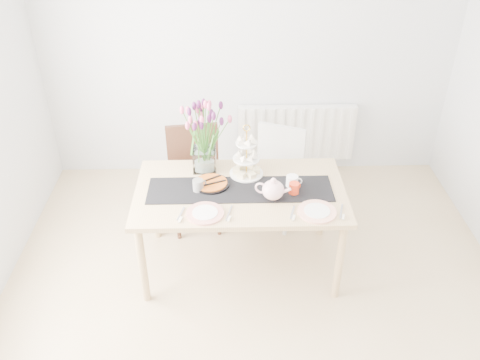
{
  "coord_description": "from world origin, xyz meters",
  "views": [
    {
      "loc": [
        -0.2,
        -2.44,
        2.94
      ],
      "look_at": [
        -0.12,
        0.68,
        0.87
      ],
      "focal_mm": 38.0,
      "sensor_mm": 36.0,
      "label": 1
    }
  ],
  "objects_px": {
    "teapot": "(273,190)",
    "plate_left": "(205,213)",
    "cake_stand": "(246,163)",
    "tart_tin": "(211,184)",
    "radiator": "(296,133)",
    "plate_right": "(317,212)",
    "cream_jug": "(292,181)",
    "dining_table": "(240,198)",
    "tulip_vase": "(203,129)",
    "chair_white": "(277,168)",
    "mug_grey": "(198,186)",
    "chair_brown": "(194,170)",
    "mug_orange": "(294,189)"
  },
  "relations": [
    {
      "from": "radiator",
      "to": "plate_right",
      "type": "distance_m",
      "value": 1.78
    },
    {
      "from": "chair_brown",
      "to": "plate_left",
      "type": "xyz_separation_m",
      "value": [
        0.13,
        -0.93,
        0.22
      ]
    },
    {
      "from": "mug_orange",
      "to": "teapot",
      "type": "bearing_deg",
      "value": 163.32
    },
    {
      "from": "cream_jug",
      "to": "plate_right",
      "type": "distance_m",
      "value": 0.37
    },
    {
      "from": "plate_left",
      "to": "tulip_vase",
      "type": "bearing_deg",
      "value": 91.88
    },
    {
      "from": "dining_table",
      "to": "cream_jug",
      "type": "xyz_separation_m",
      "value": [
        0.4,
        0.04,
        0.12
      ]
    },
    {
      "from": "plate_left",
      "to": "plate_right",
      "type": "distance_m",
      "value": 0.8
    },
    {
      "from": "cream_jug",
      "to": "tulip_vase",
      "type": "bearing_deg",
      "value": 163.63
    },
    {
      "from": "chair_brown",
      "to": "plate_left",
      "type": "distance_m",
      "value": 0.97
    },
    {
      "from": "dining_table",
      "to": "plate_right",
      "type": "bearing_deg",
      "value": -28.63
    },
    {
      "from": "radiator",
      "to": "chair_white",
      "type": "xyz_separation_m",
      "value": [
        -0.27,
        -0.77,
        0.06
      ]
    },
    {
      "from": "cake_stand",
      "to": "mug_grey",
      "type": "xyz_separation_m",
      "value": [
        -0.37,
        -0.22,
        -0.06
      ]
    },
    {
      "from": "cream_jug",
      "to": "dining_table",
      "type": "bearing_deg",
      "value": -168.73
    },
    {
      "from": "tulip_vase",
      "to": "teapot",
      "type": "xyz_separation_m",
      "value": [
        0.51,
        -0.44,
        -0.28
      ]
    },
    {
      "from": "cream_jug",
      "to": "plate_left",
      "type": "relative_size",
      "value": 0.34
    },
    {
      "from": "radiator",
      "to": "chair_brown",
      "type": "height_order",
      "value": "chair_brown"
    },
    {
      "from": "tart_tin",
      "to": "mug_grey",
      "type": "xyz_separation_m",
      "value": [
        -0.1,
        -0.07,
        0.03
      ]
    },
    {
      "from": "teapot",
      "to": "mug_orange",
      "type": "xyz_separation_m",
      "value": [
        0.16,
        0.07,
        -0.04
      ]
    },
    {
      "from": "radiator",
      "to": "chair_brown",
      "type": "bearing_deg",
      "value": -140.76
    },
    {
      "from": "tulip_vase",
      "to": "mug_orange",
      "type": "xyz_separation_m",
      "value": [
        0.68,
        -0.37,
        -0.32
      ]
    },
    {
      "from": "chair_brown",
      "to": "radiator",
      "type": "bearing_deg",
      "value": 32.04
    },
    {
      "from": "tart_tin",
      "to": "plate_right",
      "type": "distance_m",
      "value": 0.84
    },
    {
      "from": "cake_stand",
      "to": "teapot",
      "type": "bearing_deg",
      "value": -61.44
    },
    {
      "from": "radiator",
      "to": "cream_jug",
      "type": "relative_size",
      "value": 13.07
    },
    {
      "from": "tart_tin",
      "to": "mug_orange",
      "type": "relative_size",
      "value": 3.0
    },
    {
      "from": "chair_white",
      "to": "tulip_vase",
      "type": "height_order",
      "value": "tulip_vase"
    },
    {
      "from": "chair_brown",
      "to": "mug_orange",
      "type": "xyz_separation_m",
      "value": [
        0.79,
        -0.69,
        0.26
      ]
    },
    {
      "from": "radiator",
      "to": "cream_jug",
      "type": "bearing_deg",
      "value": -98.81
    },
    {
      "from": "cake_stand",
      "to": "plate_right",
      "type": "bearing_deg",
      "value": -46.27
    },
    {
      "from": "chair_brown",
      "to": "plate_right",
      "type": "bearing_deg",
      "value": -52.22
    },
    {
      "from": "tulip_vase",
      "to": "mug_grey",
      "type": "xyz_separation_m",
      "value": [
        -0.04,
        -0.32,
        -0.31
      ]
    },
    {
      "from": "radiator",
      "to": "cream_jug",
      "type": "height_order",
      "value": "cream_jug"
    },
    {
      "from": "dining_table",
      "to": "cake_stand",
      "type": "height_order",
      "value": "cake_stand"
    },
    {
      "from": "tulip_vase",
      "to": "tart_tin",
      "type": "height_order",
      "value": "tulip_vase"
    },
    {
      "from": "cream_jug",
      "to": "mug_orange",
      "type": "bearing_deg",
      "value": -81.61
    },
    {
      "from": "chair_white",
      "to": "mug_grey",
      "type": "height_order",
      "value": "chair_white"
    },
    {
      "from": "tart_tin",
      "to": "chair_brown",
      "type": "bearing_deg",
      "value": 106.45
    },
    {
      "from": "cream_jug",
      "to": "plate_left",
      "type": "bearing_deg",
      "value": -147.23
    },
    {
      "from": "cream_jug",
      "to": "tart_tin",
      "type": "distance_m",
      "value": 0.62
    },
    {
      "from": "tart_tin",
      "to": "plate_left",
      "type": "bearing_deg",
      "value": -95.68
    },
    {
      "from": "tulip_vase",
      "to": "mug_grey",
      "type": "height_order",
      "value": "tulip_vase"
    },
    {
      "from": "teapot",
      "to": "tart_tin",
      "type": "bearing_deg",
      "value": 175.58
    },
    {
      "from": "chair_brown",
      "to": "tart_tin",
      "type": "bearing_deg",
      "value": -80.75
    },
    {
      "from": "cream_jug",
      "to": "chair_white",
      "type": "bearing_deg",
      "value": 100.15
    },
    {
      "from": "dining_table",
      "to": "mug_orange",
      "type": "height_order",
      "value": "mug_orange"
    },
    {
      "from": "cake_stand",
      "to": "tart_tin",
      "type": "xyz_separation_m",
      "value": [
        -0.28,
        -0.15,
        -0.1
      ]
    },
    {
      "from": "dining_table",
      "to": "teapot",
      "type": "distance_m",
      "value": 0.31
    },
    {
      "from": "teapot",
      "to": "plate_left",
      "type": "relative_size",
      "value": 0.96
    },
    {
      "from": "tulip_vase",
      "to": "radiator",
      "type": "bearing_deg",
      "value": 52.05
    },
    {
      "from": "chair_white",
      "to": "cream_jug",
      "type": "relative_size",
      "value": 9.58
    }
  ]
}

